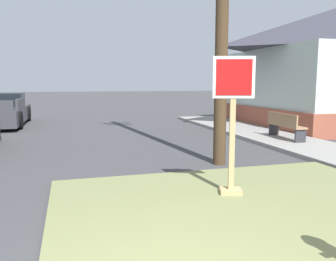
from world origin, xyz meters
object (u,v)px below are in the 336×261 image
(manhole_cover, at_px, (137,226))
(stop_sign, at_px, (232,130))
(street_bench, at_px, (285,124))
(pickup_truck_charcoal, at_px, (3,112))

(manhole_cover, bearing_deg, stop_sign, 22.25)
(stop_sign, bearing_deg, street_bench, 47.92)
(manhole_cover, bearing_deg, pickup_truck_charcoal, 106.26)
(stop_sign, xyz_separation_m, street_bench, (4.23, 4.68, -0.59))
(street_bench, bearing_deg, pickup_truck_charcoal, 142.05)
(stop_sign, bearing_deg, manhole_cover, -157.75)
(manhole_cover, xyz_separation_m, pickup_truck_charcoal, (-3.81, 13.05, 0.61))
(manhole_cover, height_order, pickup_truck_charcoal, pickup_truck_charcoal)
(pickup_truck_charcoal, bearing_deg, street_bench, -37.95)
(manhole_cover, relative_size, street_bench, 0.40)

